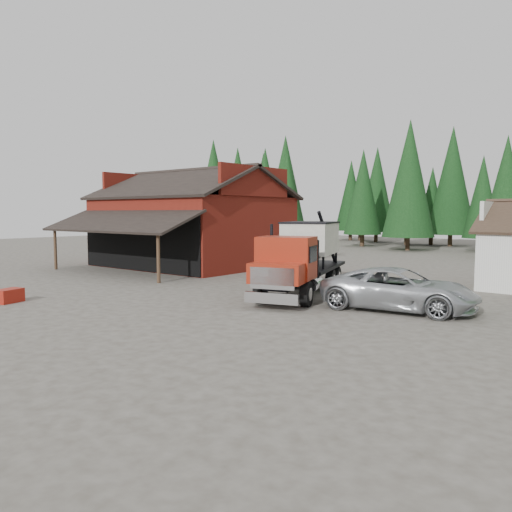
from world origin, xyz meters
The scene contains 9 objects.
ground centered at (0.00, 0.00, 0.00)m, with size 120.00×120.00×0.00m, color #4A453A.
red_barn centered at (-11.00, 9.90, 2.69)m, with size 12.80×13.63×7.18m.
conifer_backdrop centered at (0.00, 42.00, 0.00)m, with size 76.00×16.00×16.00m, color black, non-canonical shape.
near_pine_a centered at (-22.00, 28.00, 6.39)m, with size 4.40×4.40×11.40m.
near_pine_b centered at (6.00, 30.00, 5.89)m, with size 3.96×3.96×10.40m.
near_pine_d centered at (-4.00, 34.00, 7.39)m, with size 5.28×5.28×13.40m.
feed_truck centered at (2.82, 3.80, 1.88)m, with size 4.95×9.19×4.01m.
silver_car centered at (8.00, 3.01, 0.85)m, with size 2.82×6.11×1.70m, color #B7BBBF.
equip_box centered at (-6.00, -6.00, 0.30)m, with size 0.70×1.10×0.60m, color maroon.
Camera 1 is at (15.87, -16.08, 3.93)m, focal length 35.00 mm.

